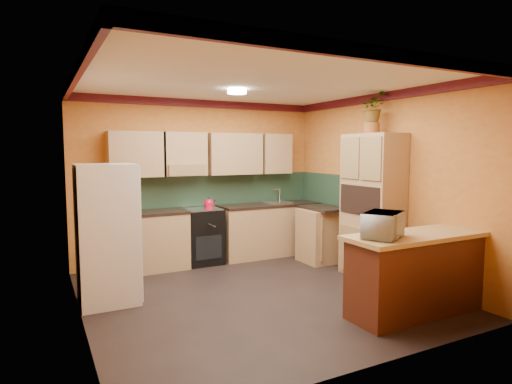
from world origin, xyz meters
The scene contains 15 objects.
room_shell centered at (0.02, 0.28, 2.09)m, with size 4.24×4.24×2.72m.
base_cabinets_back centered at (0.54, 1.80, 0.44)m, with size 3.65×0.60×0.88m, color tan.
countertop_back centered at (0.54, 1.80, 0.90)m, with size 3.65×0.62×0.04m, color black.
stove centered at (-0.09, 1.80, 0.46)m, with size 0.58×0.58×0.91m, color black.
kettle centered at (0.01, 1.75, 1.00)m, with size 0.17×0.17×0.18m, color #AC0B27, non-canonical shape.
sink centered at (1.31, 1.80, 0.94)m, with size 0.48×0.40×0.03m, color silver.
base_cabinets_right centered at (1.80, 0.99, 0.44)m, with size 0.60×0.80×0.88m, color tan.
countertop_right centered at (1.80, 0.99, 0.90)m, with size 0.62×0.80×0.04m, color black.
fridge centered at (-1.75, 0.59, 0.85)m, with size 0.68×0.66×1.70m, color silver.
pantry centered at (1.85, -0.07, 1.05)m, with size 0.48×0.90×2.10m, color tan.
fern_pot centered at (1.85, -0.02, 2.18)m, with size 0.22×0.22×0.16m, color #985124.
fern centered at (1.85, -0.02, 2.47)m, with size 0.38×0.33×0.43m, color tan.
breakfast_bar centered at (1.39, -1.40, 0.44)m, with size 1.80×0.55×0.88m, color #512412.
bar_top centered at (1.39, -1.40, 0.91)m, with size 1.90×0.65×0.05m, color tan.
microwave centered at (0.78, -1.40, 1.07)m, with size 0.50×0.34×0.28m, color silver.
Camera 1 is at (-2.48, -4.78, 1.86)m, focal length 30.00 mm.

